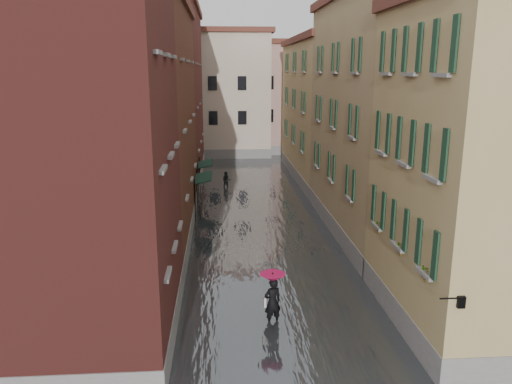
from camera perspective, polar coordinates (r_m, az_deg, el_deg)
name	(u,v)px	position (r m, az deg, el deg)	size (l,w,h in m)	color
ground	(280,306)	(20.77, 2.76, -12.89)	(120.00, 120.00, 0.00)	#505052
floodwater	(257,214)	(32.83, 0.08, -2.53)	(10.00, 60.00, 0.20)	#494D51
building_left_near	(76,159)	(17.31, -19.83, 3.58)	(6.00, 8.00, 13.00)	maroon
building_left_mid	(133,128)	(27.99, -13.85, 7.09)	(6.00, 14.00, 12.50)	#58311B
building_left_far	(163,99)	(42.74, -10.59, 10.45)	(6.00, 16.00, 14.00)	maroon
building_right_near	(488,175)	(19.21, 24.96, 1.77)	(6.00, 8.00, 11.50)	tan
building_right_mid	(387,122)	(29.09, 14.70, 7.78)	(6.00, 14.00, 13.00)	tan
building_right_far	(329,113)	(43.57, 8.33, 8.95)	(6.00, 16.00, 11.50)	tan
building_end_cream	(213,96)	(56.49, -4.90, 10.88)	(12.00, 9.00, 13.00)	beige
building_end_pink	(291,99)	(59.10, 4.04, 10.54)	(10.00, 9.00, 12.00)	tan
awning_near	(203,178)	(32.51, -6.10, 1.55)	(1.09, 3.19, 2.80)	#163326
awning_far	(205,165)	(37.30, -5.87, 3.12)	(1.09, 2.87, 2.80)	#163326
wall_lantern	(460,301)	(15.43, 22.25, -11.47)	(0.71, 0.22, 0.35)	black
window_planters	(404,239)	(18.47, 16.54, -5.15)	(0.59, 5.55, 0.84)	brown
pedestrian_main	(272,295)	(18.83, 1.89, -11.64)	(0.96, 0.96, 2.06)	black
pedestrian_far	(226,181)	(39.93, -3.39, 1.32)	(0.69, 0.54, 1.42)	black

